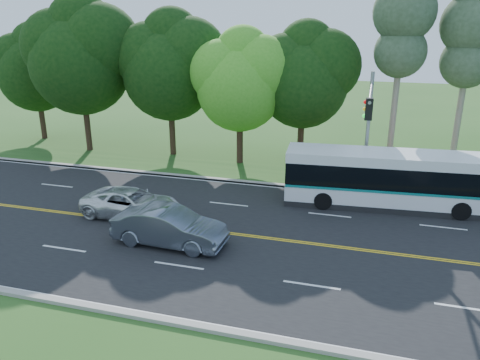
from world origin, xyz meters
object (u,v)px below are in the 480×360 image
(sedan, at_px, (170,227))
(traffic_signal, at_px, (368,121))
(transit_bus, at_px, (394,181))
(suv, at_px, (132,204))

(sedan, bearing_deg, traffic_signal, -46.16)
(transit_bus, bearing_deg, sedan, -147.15)
(transit_bus, height_order, sedan, transit_bus)
(sedan, relative_size, suv, 1.00)
(sedan, height_order, suv, sedan)
(traffic_signal, relative_size, sedan, 1.36)
(traffic_signal, xyz_separation_m, transit_bus, (1.61, 0.22, -3.16))
(transit_bus, relative_size, suv, 2.25)
(traffic_signal, bearing_deg, suv, -156.62)
(traffic_signal, bearing_deg, sedan, -138.49)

